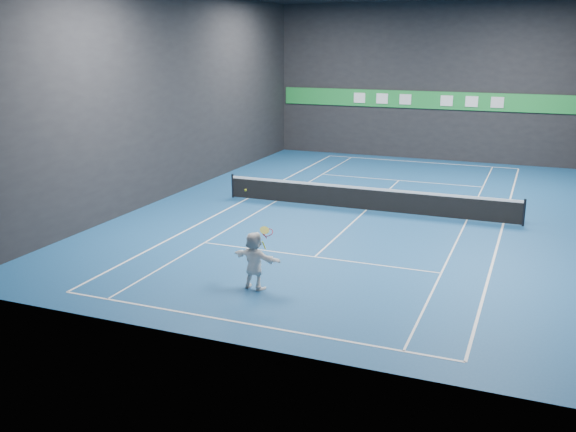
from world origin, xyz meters
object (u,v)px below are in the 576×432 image
at_px(tennis_net, 366,198).
at_px(tennis_racket, 267,234).
at_px(player, 254,261).
at_px(tennis_ball, 245,190).

distance_m(tennis_net, tennis_racket, 9.67).
relative_size(player, tennis_net, 0.14).
relative_size(player, tennis_racket, 2.48).
distance_m(player, tennis_racket, 0.90).
distance_m(player, tennis_net, 9.67).
xyz_separation_m(player, tennis_ball, (-0.28, 0.08, 2.01)).
relative_size(tennis_ball, tennis_racket, 0.09).
bearing_deg(tennis_ball, player, -15.53).
bearing_deg(tennis_net, tennis_ball, -95.68).
height_order(tennis_ball, tennis_racket, tennis_ball).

